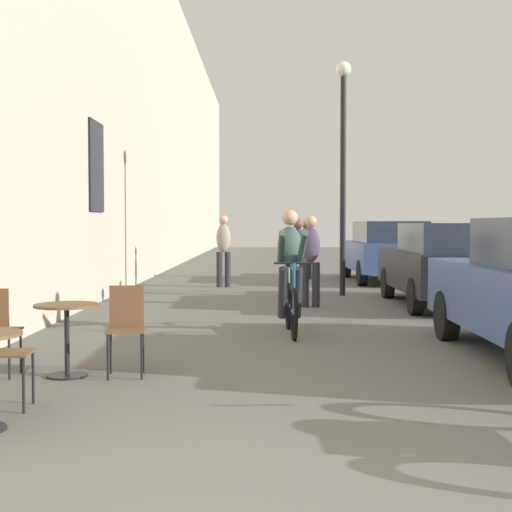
% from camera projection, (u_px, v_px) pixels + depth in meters
% --- Properties ---
extents(building_facade_left, '(0.54, 68.00, 9.76)m').
position_uv_depth(building_facade_left, '(118.00, 81.00, 17.22)').
color(building_facade_left, '#B7AD99').
rests_on(building_facade_left, ground_plane).
extents(cafe_table_mid, '(0.64, 0.64, 0.72)m').
position_uv_depth(cafe_table_mid, '(66.00, 324.00, 7.24)').
color(cafe_table_mid, black).
rests_on(cafe_table_mid, ground_plane).
extents(cafe_chair_mid_toward_street, '(0.42, 0.42, 0.89)m').
position_uv_depth(cafe_chair_mid_toward_street, '(126.00, 324.00, 7.31)').
color(cafe_chair_mid_toward_street, black).
rests_on(cafe_chair_mid_toward_street, ground_plane).
extents(cyclist_on_bicycle, '(0.52, 1.76, 1.74)m').
position_uv_depth(cyclist_on_bicycle, '(290.00, 275.00, 10.16)').
color(cyclist_on_bicycle, black).
rests_on(cyclist_on_bicycle, ground_plane).
extents(pedestrian_near, '(0.35, 0.26, 1.66)m').
position_uv_depth(pedestrian_near, '(310.00, 256.00, 13.29)').
color(pedestrian_near, '#26262D').
rests_on(pedestrian_near, ground_plane).
extents(pedestrian_mid, '(0.38, 0.30, 1.63)m').
position_uv_depth(pedestrian_mid, '(298.00, 253.00, 15.09)').
color(pedestrian_mid, '#26262D').
rests_on(pedestrian_mid, ground_plane).
extents(pedestrian_far, '(0.34, 0.25, 1.72)m').
position_uv_depth(pedestrian_far, '(223.00, 247.00, 17.51)').
color(pedestrian_far, '#26262D').
rests_on(pedestrian_far, ground_plane).
extents(pedestrian_furthest, '(0.37, 0.29, 1.61)m').
position_uv_depth(pedestrian_furthest, '(305.00, 246.00, 20.04)').
color(pedestrian_furthest, '#26262D').
rests_on(pedestrian_furthest, ground_plane).
extents(street_lamp, '(0.32, 0.32, 4.90)m').
position_uv_depth(street_lamp, '(343.00, 148.00, 15.36)').
color(street_lamp, black).
rests_on(street_lamp, ground_plane).
extents(parked_car_second, '(1.82, 4.29, 1.53)m').
position_uv_depth(parked_car_second, '(446.00, 263.00, 13.40)').
color(parked_car_second, black).
rests_on(parked_car_second, ground_plane).
extents(parked_car_third, '(1.95, 4.48, 1.58)m').
position_uv_depth(parked_car_third, '(386.00, 250.00, 19.15)').
color(parked_car_third, '#384C84').
rests_on(parked_car_third, ground_plane).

